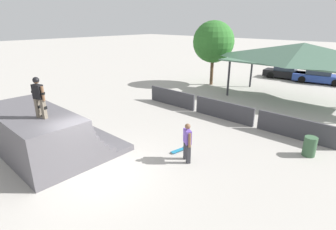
# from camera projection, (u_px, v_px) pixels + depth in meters

# --- Properties ---
(ground_plane) EXTENTS (160.00, 160.00, 0.00)m
(ground_plane) POSITION_uv_depth(u_px,v_px,m) (97.00, 172.00, 9.97)
(ground_plane) COLOR #ADA8A0
(quarter_pipe_ramp) EXTENTS (5.42, 4.28, 1.96)m
(quarter_pipe_ramp) POSITION_uv_depth(u_px,v_px,m) (42.00, 134.00, 11.19)
(quarter_pipe_ramp) COLOR #565459
(quarter_pipe_ramp) RESTS_ON ground
(skater_on_deck) EXTENTS (0.68, 0.33, 1.57)m
(skater_on_deck) POSITION_uv_depth(u_px,v_px,m) (38.00, 95.00, 9.62)
(skater_on_deck) COLOR #6B6051
(skater_on_deck) RESTS_ON quarter_pipe_ramp
(skateboard_on_deck) EXTENTS (0.83, 0.38, 0.09)m
(skateboard_on_deck) POSITION_uv_depth(u_px,v_px,m) (42.00, 113.00, 10.26)
(skateboard_on_deck) COLOR green
(skateboard_on_deck) RESTS_ON quarter_pipe_ramp
(bystander_walking) EXTENTS (0.61, 0.45, 1.64)m
(bystander_walking) POSITION_uv_depth(u_px,v_px,m) (187.00, 141.00, 10.45)
(bystander_walking) COLOR #2D2D33
(bystander_walking) RESTS_ON ground
(skateboard_on_ground) EXTENTS (0.33, 0.81, 0.09)m
(skateboard_on_ground) POSITION_uv_depth(u_px,v_px,m) (179.00, 150.00, 11.53)
(skateboard_on_ground) COLOR blue
(skateboard_on_ground) RESTS_ON ground
(barrier_fence) EXTENTS (11.79, 0.12, 1.05)m
(barrier_fence) POSITION_uv_depth(u_px,v_px,m) (223.00, 110.00, 15.21)
(barrier_fence) COLOR #3D3D42
(barrier_fence) RESTS_ON ground
(pavilion_shelter) EXTENTS (10.30, 4.48, 4.06)m
(pavilion_shelter) POSITION_uv_depth(u_px,v_px,m) (303.00, 54.00, 17.66)
(pavilion_shelter) COLOR #2D2D33
(pavilion_shelter) RESTS_ON ground
(tree_beside_pavilion) EXTENTS (3.53, 3.53, 5.51)m
(tree_beside_pavilion) POSITION_uv_depth(u_px,v_px,m) (213.00, 42.00, 22.45)
(tree_beside_pavilion) COLOR brown
(tree_beside_pavilion) RESTS_ON ground
(trash_bin) EXTENTS (0.52, 0.52, 0.85)m
(trash_bin) POSITION_uv_depth(u_px,v_px,m) (310.00, 146.00, 11.05)
(trash_bin) COLOR #385B3D
(trash_bin) RESTS_ON ground
(parked_car_black) EXTENTS (4.25, 2.05, 1.27)m
(parked_car_black) POSITION_uv_depth(u_px,v_px,m) (286.00, 72.00, 25.99)
(parked_car_black) COLOR black
(parked_car_black) RESTS_ON ground
(parked_car_blue) EXTENTS (4.63, 2.47, 1.27)m
(parked_car_blue) POSITION_uv_depth(u_px,v_px,m) (319.00, 77.00, 24.08)
(parked_car_blue) COLOR navy
(parked_car_blue) RESTS_ON ground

